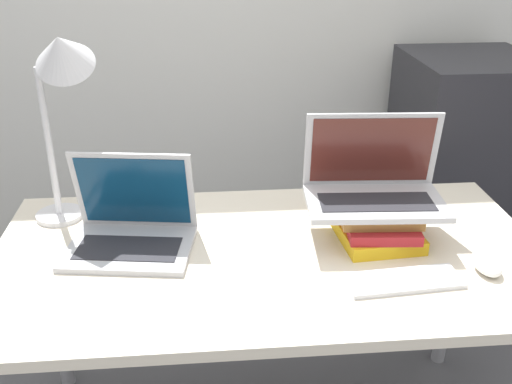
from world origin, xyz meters
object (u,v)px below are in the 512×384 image
at_px(book_stack, 376,220).
at_px(mouse, 488,265).
at_px(laptop_left, 131,229).
at_px(desk_lamp, 61,75).
at_px(mini_fridge, 458,179).
at_px(laptop_on_books, 374,185).
at_px(wireless_keyboard, 404,281).

height_order(book_stack, mouse, book_stack).
distance_m(laptop_left, mouse, 0.95).
relative_size(mouse, desk_lamp, 0.17).
bearing_deg(mini_fridge, book_stack, -127.04).
relative_size(laptop_left, laptop_on_books, 0.94).
bearing_deg(laptop_left, laptop_on_books, 0.94).
relative_size(laptop_left, mini_fridge, 0.35).
bearing_deg(laptop_left, mouse, -13.29).
height_order(laptop_left, wireless_keyboard, laptop_left).
xyz_separation_m(mouse, mini_fridge, (0.36, 1.00, -0.21)).
bearing_deg(mini_fridge, laptop_left, -148.48).
relative_size(laptop_left, mouse, 3.73).
bearing_deg(desk_lamp, laptop_left, -42.97).
relative_size(laptop_on_books, desk_lamp, 0.66).
bearing_deg(mouse, wireless_keyboard, -172.17).
bearing_deg(mini_fridge, laptop_on_books, -128.06).
xyz_separation_m(book_stack, wireless_keyboard, (0.01, -0.25, -0.04)).
height_order(wireless_keyboard, mouse, mouse).
xyz_separation_m(laptop_left, mouse, (0.92, -0.22, -0.03)).
bearing_deg(mouse, mini_fridge, 70.29).
relative_size(book_stack, wireless_keyboard, 0.96).
bearing_deg(laptop_on_books, mini_fridge, 51.94).
height_order(mouse, desk_lamp, desk_lamp).
height_order(wireless_keyboard, desk_lamp, desk_lamp).
height_order(book_stack, wireless_keyboard, book_stack).
bearing_deg(mini_fridge, desk_lamp, -156.58).
relative_size(book_stack, desk_lamp, 0.48).
bearing_deg(laptop_on_books, desk_lamp, 170.16).
bearing_deg(book_stack, laptop_left, 179.74).
height_order(book_stack, mini_fridge, mini_fridge).
height_order(laptop_on_books, desk_lamp, desk_lamp).
relative_size(wireless_keyboard, mouse, 3.02).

